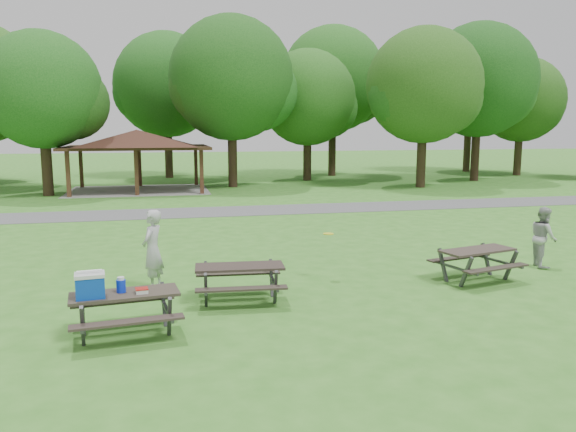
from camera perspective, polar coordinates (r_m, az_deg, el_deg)
The scene contains 18 objects.
ground at distance 12.81m, azimuth -0.43°, elevation -8.65°, with size 160.00×160.00×0.00m, color #347621.
asphalt_path at distance 26.34m, azimuth -6.93°, elevation 0.46°, with size 120.00×3.20×0.02m, color #4F4F52.
pavilion at distance 35.96m, azimuth -15.09°, elevation 7.36°, with size 8.60×7.01×3.76m.
tree_row_d at distance 35.08m, azimuth -23.57°, elevation 11.32°, with size 6.93×6.60×9.27m.
tree_row_e at distance 37.37m, azimuth -5.62°, elevation 13.38°, with size 8.40×8.00×11.02m.
tree_row_f at distance 41.89m, azimuth 2.11°, elevation 11.64°, with size 7.35×7.00×9.55m.
tree_row_g at distance 37.91m, azimuth 13.75°, elevation 12.42°, with size 7.77×7.40×10.25m.
tree_row_h at distance 43.91m, azimuth 18.91°, elevation 12.60°, with size 8.61×8.20×11.37m.
tree_row_i at distance 50.04m, azimuth 22.67°, elevation 10.61°, with size 7.14×6.80×9.52m.
tree_deep_b at distance 45.06m, azimuth -12.11°, elevation 12.59°, with size 8.40×8.00×11.13m.
tree_deep_c at distance 46.18m, azimuth 4.70°, elevation 13.36°, with size 8.82×8.40×11.90m.
tree_deep_d at distance 52.81m, azimuth 18.07°, elevation 11.95°, with size 8.40×8.00×11.27m.
picnic_table_near at distance 10.96m, azimuth -17.26°, elevation -7.82°, with size 2.15×1.81×1.37m.
picnic_table_middle at distance 12.68m, azimuth -4.92°, elevation -5.90°, with size 2.09×1.73×0.86m.
picnic_table_far at distance 15.10m, azimuth 18.67°, elevation -3.95°, with size 2.27×1.99×0.85m.
frisbee_in_flight at distance 14.36m, azimuth 4.12°, elevation -1.81°, with size 0.29×0.29×0.02m.
frisbee_thrower at distance 13.83m, azimuth -13.59°, elevation -3.39°, with size 0.71×0.47×1.95m, color #B0AFB2.
frisbee_catcher at distance 17.26m, azimuth 24.52°, elevation -1.95°, with size 0.83×0.64×1.70m, color #A8A8AB.
Camera 1 is at (-2.60, -11.93, 3.87)m, focal length 35.00 mm.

